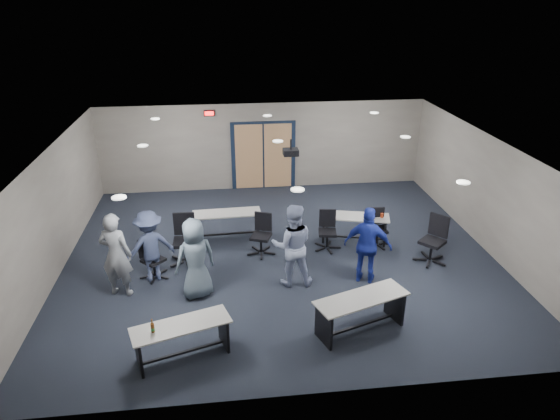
{
  "coord_description": "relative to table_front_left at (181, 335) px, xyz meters",
  "views": [
    {
      "loc": [
        -1.24,
        -10.39,
        5.84
      ],
      "look_at": [
        -0.04,
        -0.3,
        1.32
      ],
      "focal_mm": 32.0,
      "sensor_mm": 36.0,
      "label": 1
    }
  ],
  "objects": [
    {
      "name": "table_front_left",
      "position": [
        0.0,
        0.0,
        0.0
      ],
      "size": [
        1.75,
        1.04,
        0.92
      ],
      "rotation": [
        0.0,
        0.0,
        0.31
      ],
      "color": "#ADA9A3",
      "rests_on": "floor"
    },
    {
      "name": "back_wall",
      "position": [
        2.1,
        7.88,
        0.88
      ],
      "size": [
        10.0,
        0.04,
        2.7
      ],
      "primitive_type": "cube",
      "color": "slate",
      "rests_on": "floor"
    },
    {
      "name": "chair_back_d",
      "position": [
        4.53,
        3.59,
        0.0
      ],
      "size": [
        0.6,
        0.6,
        0.94
      ],
      "primitive_type": null,
      "rotation": [
        0.0,
        0.0,
        0.02
      ],
      "color": "black",
      "rests_on": "floor"
    },
    {
      "name": "person_lightblue",
      "position": [
        2.2,
        2.14,
        0.45
      ],
      "size": [
        0.93,
        0.74,
        1.83
      ],
      "primitive_type": "imported",
      "rotation": [
        0.0,
        0.0,
        3.08
      ],
      "color": "#9FACD3",
      "rests_on": "floor"
    },
    {
      "name": "ceiling_projector",
      "position": [
        2.4,
        3.88,
        1.94
      ],
      "size": [
        0.35,
        0.32,
        0.37
      ],
      "color": "black",
      "rests_on": "ceiling"
    },
    {
      "name": "chair_loose_left",
      "position": [
        -0.77,
        2.71,
        0.0
      ],
      "size": [
        0.83,
        0.83,
        0.94
      ],
      "primitive_type": null,
      "rotation": [
        0.0,
        0.0,
        0.81
      ],
      "color": "black",
      "rests_on": "floor"
    },
    {
      "name": "person_navy",
      "position": [
        3.8,
        2.04,
        0.4
      ],
      "size": [
        1.09,
        0.8,
        1.72
      ],
      "primitive_type": "imported",
      "rotation": [
        0.0,
        0.0,
        2.72
      ],
      "color": "navy",
      "rests_on": "floor"
    },
    {
      "name": "person_back",
      "position": [
        -0.79,
        2.64,
        0.34
      ],
      "size": [
        1.2,
        0.96,
        1.62
      ],
      "primitive_type": "imported",
      "rotation": [
        0.0,
        0.0,
        3.54
      ],
      "color": "#364062",
      "rests_on": "floor"
    },
    {
      "name": "ceiling",
      "position": [
        2.1,
        3.38,
        2.23
      ],
      "size": [
        10.0,
        9.0,
        0.04
      ],
      "primitive_type": "cube",
      "color": "white",
      "rests_on": "back_wall"
    },
    {
      "name": "table_back_left",
      "position": [
        0.87,
        4.48,
        0.01
      ],
      "size": [
        1.73,
        0.64,
        0.69
      ],
      "rotation": [
        0.0,
        0.0,
        0.04
      ],
      "color": "#ADA9A3",
      "rests_on": "floor"
    },
    {
      "name": "left_wall",
      "position": [
        -2.9,
        3.38,
        0.88
      ],
      "size": [
        0.04,
        9.0,
        2.7
      ],
      "primitive_type": "cube",
      "color": "slate",
      "rests_on": "floor"
    },
    {
      "name": "floor",
      "position": [
        2.1,
        3.38,
        -0.47
      ],
      "size": [
        10.0,
        10.0,
        0.0
      ],
      "primitive_type": "plane",
      "color": "#1B212C",
      "rests_on": "ground"
    },
    {
      "name": "exit_sign",
      "position": [
        0.5,
        7.83,
        1.98
      ],
      "size": [
        0.32,
        0.07,
        0.18
      ],
      "color": "black",
      "rests_on": "back_wall"
    },
    {
      "name": "person_plaid",
      "position": [
        0.19,
        1.9,
        0.4
      ],
      "size": [
        0.99,
        0.84,
        1.72
      ],
      "primitive_type": "imported",
      "rotation": [
        0.0,
        0.0,
        3.55
      ],
      "color": "slate",
      "rests_on": "floor"
    },
    {
      "name": "chair_back_b",
      "position": [
        1.65,
        3.51,
        0.03
      ],
      "size": [
        0.81,
        0.81,
        1.0
      ],
      "primitive_type": null,
      "rotation": [
        0.0,
        0.0,
        -0.38
      ],
      "color": "black",
      "rests_on": "floor"
    },
    {
      "name": "person_gray",
      "position": [
        -1.4,
        2.15,
        0.45
      ],
      "size": [
        0.76,
        0.6,
        1.83
      ],
      "primitive_type": "imported",
      "rotation": [
        0.0,
        0.0,
        2.87
      ],
      "color": "gray",
      "rests_on": "floor"
    },
    {
      "name": "table_back_right",
      "position": [
        4.03,
        3.91,
        0.01
      ],
      "size": [
        1.78,
        0.97,
        0.8
      ],
      "rotation": [
        0.0,
        0.0,
        -0.25
      ],
      "color": "#ADA9A3",
      "rests_on": "floor"
    },
    {
      "name": "right_wall",
      "position": [
        7.1,
        3.38,
        0.88
      ],
      "size": [
        0.04,
        9.0,
        2.7
      ],
      "primitive_type": "cube",
      "color": "slate",
      "rests_on": "floor"
    },
    {
      "name": "double_door",
      "position": [
        2.1,
        7.85,
        0.58
      ],
      "size": [
        2.0,
        0.07,
        2.2
      ],
      "color": "black",
      "rests_on": "back_wall"
    },
    {
      "name": "ceiling_can_lights",
      "position": [
        2.1,
        3.63,
        2.2
      ],
      "size": [
        6.24,
        5.74,
        0.02
      ],
      "primitive_type": null,
      "color": "white",
      "rests_on": "ceiling"
    },
    {
      "name": "front_wall",
      "position": [
        2.1,
        -1.12,
        0.88
      ],
      "size": [
        10.0,
        0.04,
        2.7
      ],
      "primitive_type": "cube",
      "color": "slate",
      "rests_on": "floor"
    },
    {
      "name": "chair_loose_right",
      "position": [
        5.53,
        2.67,
        0.09
      ],
      "size": [
        0.99,
        0.99,
        1.12
      ],
      "primitive_type": null,
      "rotation": [
        0.0,
        0.0,
        -0.86
      ],
      "color": "black",
      "rests_on": "floor"
    },
    {
      "name": "chair_back_c",
      "position": [
        3.27,
        3.57,
        0.02
      ],
      "size": [
        0.69,
        0.69,
        0.96
      ],
      "primitive_type": null,
      "rotation": [
        0.0,
        0.0,
        -0.16
      ],
      "color": "black",
      "rests_on": "floor"
    },
    {
      "name": "table_front_right",
      "position": [
        3.22,
        0.37,
        0.02
      ],
      "size": [
        1.87,
        1.15,
        0.72
      ],
      "rotation": [
        0.0,
        0.0,
        0.34
      ],
      "color": "#ADA9A3",
      "rests_on": "floor"
    },
    {
      "name": "chair_back_a",
      "position": [
        -0.12,
        3.29,
        0.11
      ],
      "size": [
        0.74,
        0.74,
        1.16
      ],
      "primitive_type": null,
      "rotation": [
        0.0,
        0.0,
        -0.02
      ],
      "color": "black",
      "rests_on": "floor"
    }
  ]
}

